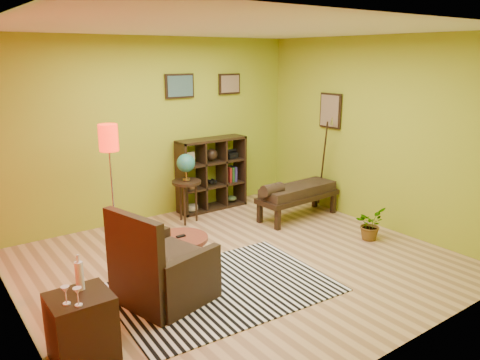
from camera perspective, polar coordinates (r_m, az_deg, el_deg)
ground at (r=5.95m, az=-0.02°, el=-10.06°), size 5.00×5.00×0.00m
room_shell at (r=5.39m, az=-0.91°, el=7.33°), size 5.04×4.54×2.82m
zebra_rug at (r=5.36m, az=-2.13°, el=-13.00°), size 2.45×1.78×0.01m
coffee_table at (r=5.73m, az=-7.21°, el=-7.41°), size 0.65×0.65×0.42m
armchair at (r=5.05m, az=-9.61°, el=-11.13°), size 1.04×1.03×1.04m
side_cabinet at (r=4.34m, az=-18.73°, el=-16.59°), size 0.50×0.46×0.91m
floor_lamp at (r=6.18m, az=-15.66°, el=3.63°), size 0.25×0.25×1.68m
globe_table at (r=7.12m, az=-6.58°, el=1.11°), size 0.44×0.44×1.08m
cube_shelf at (r=7.82m, az=-3.37°, el=0.76°), size 1.20×0.35×1.20m
bench at (r=7.42m, az=6.88°, el=-1.56°), size 1.45×0.57×0.66m
potted_plant at (r=6.86m, az=15.50°, el=-5.57°), size 0.53×0.56×0.35m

